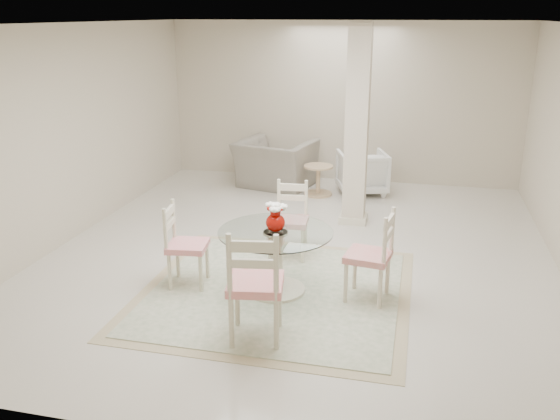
% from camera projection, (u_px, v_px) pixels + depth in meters
% --- Properties ---
extents(ground, '(7.00, 7.00, 0.00)m').
position_uv_depth(ground, '(300.00, 252.00, 7.31)').
color(ground, silver).
rests_on(ground, ground).
extents(room_shell, '(6.02, 7.02, 2.71)m').
position_uv_depth(room_shell, '(302.00, 101.00, 6.72)').
color(room_shell, beige).
rests_on(room_shell, ground).
extents(column, '(0.30, 0.30, 2.70)m').
position_uv_depth(column, '(357.00, 127.00, 7.97)').
color(column, beige).
rests_on(column, ground).
extents(area_rug, '(2.79, 2.79, 0.02)m').
position_uv_depth(area_rug, '(276.00, 291.00, 6.27)').
color(area_rug, tan).
rests_on(area_rug, ground).
extents(dining_table, '(1.18, 1.18, 0.68)m').
position_uv_depth(dining_table, '(276.00, 262.00, 6.17)').
color(dining_table, '#EBE8C1').
rests_on(dining_table, ground).
extents(red_vase, '(0.23, 0.22, 0.30)m').
position_uv_depth(red_vase, '(276.00, 218.00, 6.01)').
color(red_vase, '#AA0C05').
rests_on(red_vase, dining_table).
extents(dining_chair_east, '(0.49, 0.49, 1.07)m').
position_uv_depth(dining_chair_east, '(375.00, 250.00, 5.91)').
color(dining_chair_east, beige).
rests_on(dining_chair_east, ground).
extents(dining_chair_north, '(0.44, 0.44, 1.01)m').
position_uv_depth(dining_chair_north, '(291.00, 214.00, 7.06)').
color(dining_chair_north, '#F4EEC9').
rests_on(dining_chair_north, ground).
extents(dining_chair_west, '(0.46, 0.46, 1.01)m').
position_uv_depth(dining_chair_west, '(181.00, 239.00, 6.27)').
color(dining_chair_west, beige).
rests_on(dining_chair_west, ground).
extents(dining_chair_south, '(0.55, 0.55, 1.20)m').
position_uv_depth(dining_chair_south, '(255.00, 278.00, 5.12)').
color(dining_chair_south, beige).
rests_on(dining_chair_south, ground).
extents(recliner_taupe, '(1.40, 1.29, 0.78)m').
position_uv_depth(recliner_taupe, '(275.00, 164.00, 9.99)').
color(recliner_taupe, gray).
rests_on(recliner_taupe, ground).
extents(armchair_white, '(0.95, 0.96, 0.70)m').
position_uv_depth(armchair_white, '(362.00, 172.00, 9.62)').
color(armchair_white, white).
rests_on(armchair_white, ground).
extents(side_table, '(0.47, 0.47, 0.49)m').
position_uv_depth(side_table, '(318.00, 181.00, 9.55)').
color(side_table, '#CEB57E').
rests_on(side_table, ground).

